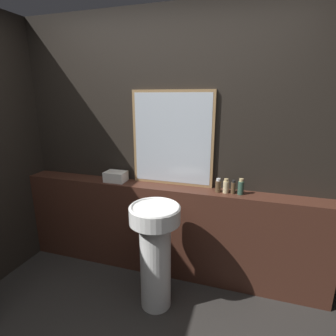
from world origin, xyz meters
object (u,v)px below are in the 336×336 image
Objects in this scene: conditioner_bottle at (226,186)px; shampoo_bottle at (218,186)px; mirror at (172,139)px; body_wash_bottle at (241,187)px; pedestal_sink at (155,248)px; lotion_bottle at (233,187)px; towel_stack at (116,176)px.

shampoo_bottle is at bearing 180.00° from conditioner_bottle.
body_wash_bottle is (0.65, -0.09, -0.38)m from mirror.
shampoo_bottle reaches higher than pedestal_sink.
shampoo_bottle is at bearing -11.47° from mirror.
conditioner_bottle is at bearing 42.65° from pedestal_sink.
shampoo_bottle is 0.88× the size of body_wash_bottle.
shampoo_bottle is 1.03× the size of lotion_bottle.
towel_stack is 1.08m from conditioner_bottle.
mirror is 0.75m from body_wash_bottle.
shampoo_bottle is (0.45, -0.09, -0.38)m from mirror.
towel_stack is 1.01m from shampoo_bottle.
mirror reaches higher than pedestal_sink.
body_wash_bottle reaches higher than towel_stack.
conditioner_bottle is at bearing 0.00° from towel_stack.
towel_stack is at bearing -170.69° from mirror.
mirror is 6.20× the size of body_wash_bottle.
shampoo_bottle is 0.07m from conditioner_bottle.
shampoo_bottle is at bearing -180.00° from body_wash_bottle.
mirror is 4.25× the size of towel_stack.
body_wash_bottle is at bearing -8.08° from mirror.
towel_stack is at bearing 141.69° from pedestal_sink.
towel_stack is at bearing 180.00° from conditioner_bottle.
lotion_bottle is (0.06, 0.00, -0.00)m from conditioner_bottle.
conditioner_bottle is 0.91× the size of body_wash_bottle.
towel_stack is 1.21m from body_wash_bottle.
mirror is 0.65m from conditioner_bottle.
mirror reaches higher than body_wash_bottle.
body_wash_bottle reaches higher than conditioner_bottle.
pedestal_sink is 0.81m from conditioner_bottle.
mirror is (-0.02, 0.55, 0.82)m from pedestal_sink.
mirror is at bearing 171.06° from lotion_bottle.
pedestal_sink is at bearing -38.31° from towel_stack.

